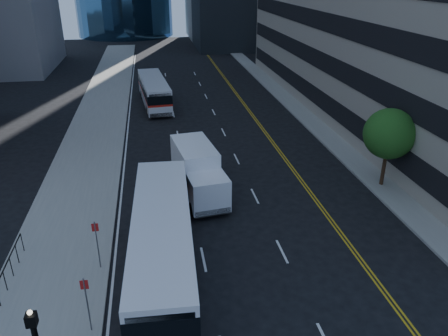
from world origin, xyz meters
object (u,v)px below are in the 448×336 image
(street_tree, at_px, (389,134))
(box_truck, at_px, (198,171))
(bus_front, at_px, (163,241))
(bus_rear, at_px, (154,91))

(street_tree, xyz_separation_m, box_truck, (-11.96, 0.80, -2.02))
(street_tree, height_order, bus_front, street_tree)
(bus_front, bearing_deg, box_truck, 73.93)
(bus_front, height_order, bus_rear, bus_front)
(bus_rear, bearing_deg, bus_front, -95.69)
(street_tree, bearing_deg, bus_front, -155.36)
(street_tree, distance_m, bus_rear, 25.96)
(bus_front, bearing_deg, street_tree, 26.97)
(bus_rear, bearing_deg, street_tree, -61.92)
(street_tree, relative_size, box_truck, 0.77)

